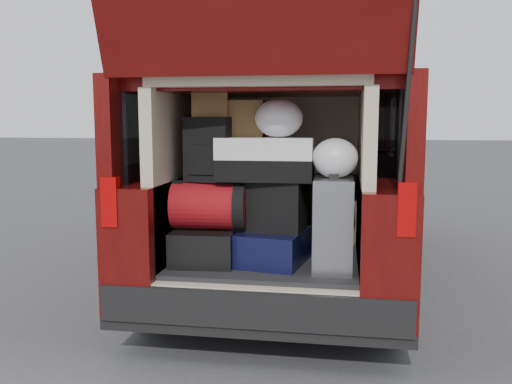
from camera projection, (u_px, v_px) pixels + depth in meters
ground at (261, 351)px, 3.56m from camera, size 80.00×80.00×0.00m
minivan at (290, 182)px, 5.26m from camera, size 1.90×5.35×2.77m
load_floor at (267, 297)px, 3.79m from camera, size 1.24×1.05×0.55m
black_hardshell at (207, 244)px, 3.71m from camera, size 0.45×0.59×0.23m
navy_hardshell at (273, 247)px, 3.64m from camera, size 0.50×0.57×0.22m
silver_roller at (333, 224)px, 3.45m from camera, size 0.25×0.40×0.59m
red_duffel at (210, 205)px, 3.62m from camera, size 0.51×0.34×0.32m
black_soft_case at (268, 205)px, 3.63m from camera, size 0.51×0.35×0.34m
backpack at (209, 149)px, 3.59m from camera, size 0.32×0.22×0.43m
twotone_duffel at (266, 159)px, 3.56m from camera, size 0.63×0.33×0.28m
grocery_sack_lower at (211, 101)px, 3.59m from camera, size 0.25×0.22×0.21m
grocery_sack_upper at (246, 119)px, 3.65m from camera, size 0.26×0.22×0.24m
plastic_bag_center at (279, 118)px, 3.51m from camera, size 0.33×0.31×0.25m
plastic_bag_right at (335, 158)px, 3.41m from camera, size 0.31×0.29×0.25m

